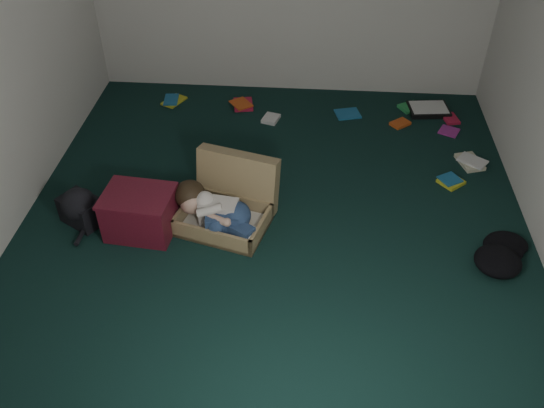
# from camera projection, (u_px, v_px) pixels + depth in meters

# --- Properties ---
(floor) EXTENTS (4.50, 4.50, 0.00)m
(floor) POSITION_uv_depth(u_px,v_px,m) (273.00, 226.00, 4.54)
(floor) COLOR black
(floor) RESTS_ON ground
(wall_front) EXTENTS (4.50, 0.00, 4.50)m
(wall_front) POSITION_uv_depth(u_px,v_px,m) (225.00, 381.00, 1.98)
(wall_front) COLOR silver
(wall_front) RESTS_ON ground
(suitcase) EXTENTS (0.82, 0.81, 0.49)m
(suitcase) POSITION_uv_depth(u_px,v_px,m) (229.00, 202.00, 4.53)
(suitcase) COLOR #9B8255
(suitcase) RESTS_ON floor
(person) EXTENTS (0.68, 0.49, 0.30)m
(person) POSITION_uv_depth(u_px,v_px,m) (215.00, 210.00, 4.40)
(person) COLOR silver
(person) RESTS_ON suitcase
(maroon_bin) EXTENTS (0.56, 0.46, 0.36)m
(maroon_bin) POSITION_uv_depth(u_px,v_px,m) (140.00, 213.00, 4.39)
(maroon_bin) COLOR #571120
(maroon_bin) RESTS_ON floor
(backpack) EXTENTS (0.51, 0.48, 0.24)m
(backpack) POSITION_uv_depth(u_px,v_px,m) (82.00, 209.00, 4.51)
(backpack) COLOR black
(backpack) RESTS_ON floor
(clothing_pile) EXTENTS (0.54, 0.49, 0.14)m
(clothing_pile) POSITION_uv_depth(u_px,v_px,m) (502.00, 251.00, 4.23)
(clothing_pile) COLOR black
(clothing_pile) RESTS_ON floor
(paper_tray) EXTENTS (0.43, 0.34, 0.06)m
(paper_tray) POSITION_uv_depth(u_px,v_px,m) (428.00, 109.00, 5.87)
(paper_tray) COLOR black
(paper_tray) RESTS_ON floor
(book_scatter) EXTENTS (3.09, 1.46, 0.02)m
(book_scatter) POSITION_uv_depth(u_px,v_px,m) (363.00, 125.00, 5.67)
(book_scatter) COLOR gold
(book_scatter) RESTS_ON floor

